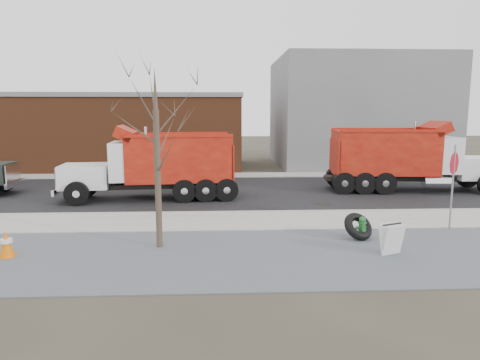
{
  "coord_description": "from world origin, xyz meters",
  "views": [
    {
      "loc": [
        -1.4,
        -14.82,
        3.9
      ],
      "look_at": [
        -0.66,
        1.22,
        1.4
      ],
      "focal_mm": 32.0,
      "sensor_mm": 36.0,
      "label": 1
    }
  ],
  "objects_px": {
    "dump_truck_red_b": "(158,163)",
    "fire_hydrant": "(362,229)",
    "truck_tire": "(358,226)",
    "sandwich_board": "(391,239)",
    "stop_sign": "(454,173)",
    "dump_truck_red_a": "(406,156)"
  },
  "relations": [
    {
      "from": "fire_hydrant",
      "to": "stop_sign",
      "type": "relative_size",
      "value": 0.26
    },
    {
      "from": "stop_sign",
      "to": "dump_truck_red_a",
      "type": "distance_m",
      "value": 7.47
    },
    {
      "from": "fire_hydrant",
      "to": "stop_sign",
      "type": "height_order",
      "value": "stop_sign"
    },
    {
      "from": "fire_hydrant",
      "to": "dump_truck_red_a",
      "type": "bearing_deg",
      "value": 58.66
    },
    {
      "from": "sandwich_board",
      "to": "dump_truck_red_b",
      "type": "relative_size",
      "value": 0.11
    },
    {
      "from": "sandwich_board",
      "to": "stop_sign",
      "type": "bearing_deg",
      "value": 18.15
    },
    {
      "from": "truck_tire",
      "to": "stop_sign",
      "type": "bearing_deg",
      "value": 15.59
    },
    {
      "from": "dump_truck_red_b",
      "to": "fire_hydrant",
      "type": "bearing_deg",
      "value": 131.75
    },
    {
      "from": "fire_hydrant",
      "to": "truck_tire",
      "type": "relative_size",
      "value": 0.61
    },
    {
      "from": "dump_truck_red_a",
      "to": "stop_sign",
      "type": "bearing_deg",
      "value": -98.07
    },
    {
      "from": "stop_sign",
      "to": "dump_truck_red_b",
      "type": "distance_m",
      "value": 12.05
    },
    {
      "from": "stop_sign",
      "to": "sandwich_board",
      "type": "xyz_separation_m",
      "value": [
        -3.03,
        -2.51,
        -1.49
      ]
    },
    {
      "from": "truck_tire",
      "to": "stop_sign",
      "type": "xyz_separation_m",
      "value": [
        3.47,
        0.97,
        1.54
      ]
    },
    {
      "from": "sandwich_board",
      "to": "dump_truck_red_b",
      "type": "bearing_deg",
      "value": 111.02
    },
    {
      "from": "truck_tire",
      "to": "stop_sign",
      "type": "distance_m",
      "value": 3.92
    },
    {
      "from": "fire_hydrant",
      "to": "truck_tire",
      "type": "bearing_deg",
      "value": 178.71
    },
    {
      "from": "fire_hydrant",
      "to": "stop_sign",
      "type": "xyz_separation_m",
      "value": [
        3.34,
        0.97,
        1.62
      ]
    },
    {
      "from": "dump_truck_red_b",
      "to": "dump_truck_red_a",
      "type": "bearing_deg",
      "value": -178.2
    },
    {
      "from": "stop_sign",
      "to": "truck_tire",
      "type": "bearing_deg",
      "value": 176.58
    },
    {
      "from": "truck_tire",
      "to": "sandwich_board",
      "type": "height_order",
      "value": "sandwich_board"
    },
    {
      "from": "stop_sign",
      "to": "sandwich_board",
      "type": "bearing_deg",
      "value": -159.4
    },
    {
      "from": "stop_sign",
      "to": "sandwich_board",
      "type": "distance_m",
      "value": 4.2
    }
  ]
}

